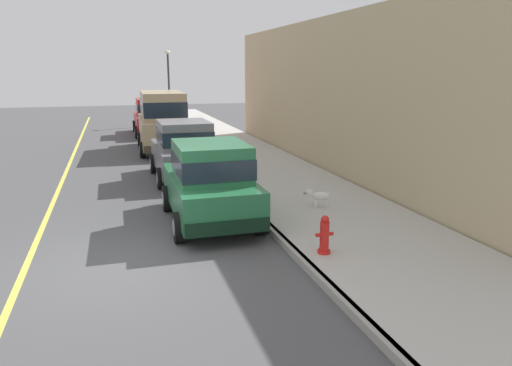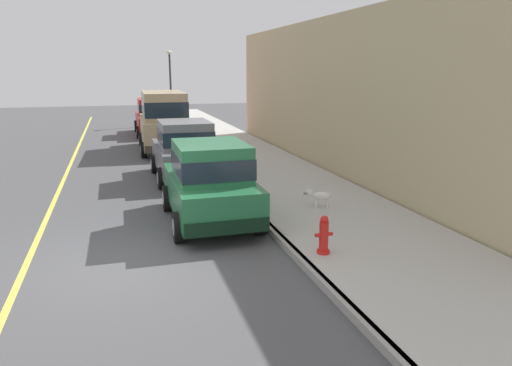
# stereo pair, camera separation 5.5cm
# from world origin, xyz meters

# --- Properties ---
(ground_plane) EXTENTS (80.00, 80.00, 0.00)m
(ground_plane) POSITION_xyz_m (0.00, 0.00, 0.00)
(ground_plane) COLOR #4C4C4F
(curb) EXTENTS (0.16, 64.00, 0.14)m
(curb) POSITION_xyz_m (3.20, 0.00, 0.07)
(curb) COLOR gray
(curb) RESTS_ON ground
(sidewalk) EXTENTS (3.60, 64.00, 0.14)m
(sidewalk) POSITION_xyz_m (5.00, 0.00, 0.07)
(sidewalk) COLOR #B7B5AD
(sidewalk) RESTS_ON ground
(lane_centre_line) EXTENTS (0.12, 57.60, 0.01)m
(lane_centre_line) POSITION_xyz_m (-1.60, 0.00, 0.00)
(lane_centre_line) COLOR #E0D64C
(lane_centre_line) RESTS_ON ground
(car_green_hatchback) EXTENTS (1.98, 3.81, 1.88)m
(car_green_hatchback) POSITION_xyz_m (2.09, 1.97, 0.98)
(car_green_hatchback) COLOR #23663D
(car_green_hatchback) RESTS_ON ground
(car_grey_hatchback) EXTENTS (1.98, 3.81, 1.88)m
(car_grey_hatchback) POSITION_xyz_m (2.16, 6.57, 0.98)
(car_grey_hatchback) COLOR slate
(car_grey_hatchback) RESTS_ON ground
(car_tan_van) EXTENTS (2.23, 4.95, 2.52)m
(car_tan_van) POSITION_xyz_m (2.11, 12.31, 1.39)
(car_tan_van) COLOR tan
(car_tan_van) RESTS_ON ground
(car_red_sedan) EXTENTS (2.06, 4.61, 1.92)m
(car_red_sedan) POSITION_xyz_m (2.11, 17.75, 0.98)
(car_red_sedan) COLOR red
(car_red_sedan) RESTS_ON ground
(dog_white) EXTENTS (0.74, 0.32, 0.49)m
(dog_white) POSITION_xyz_m (4.78, 2.01, 0.43)
(dog_white) COLOR white
(dog_white) RESTS_ON sidewalk
(fire_hydrant) EXTENTS (0.34, 0.24, 0.72)m
(fire_hydrant) POSITION_xyz_m (3.65, -0.80, 0.48)
(fire_hydrant) COLOR red
(fire_hydrant) RESTS_ON sidewalk
(street_lamp) EXTENTS (0.36, 0.36, 4.42)m
(street_lamp) POSITION_xyz_m (3.55, 22.11, 2.91)
(street_lamp) COLOR #2D2D33
(street_lamp) RESTS_ON sidewalk
(building_facade) EXTENTS (0.50, 20.00, 5.12)m
(building_facade) POSITION_xyz_m (7.10, 6.21, 2.56)
(building_facade) COLOR tan
(building_facade) RESTS_ON ground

